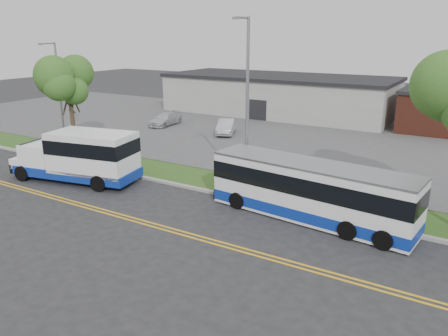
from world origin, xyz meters
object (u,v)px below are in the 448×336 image
Objects in this scene: tree_west at (69,85)px; parked_car_a at (226,126)px; streetlight_near at (247,100)px; pedestrian at (110,151)px; streetlight_far at (59,88)px; parked_car_b at (166,119)px; transit_bus at (310,191)px; shuttle_bus at (82,155)px.

parked_car_a is (6.61, 11.42, -4.36)m from tree_west.
streetlight_near is 11.41m from pedestrian.
parked_car_b is at bearing 69.74° from streetlight_far.
tree_west is 20.23m from transit_bus.
tree_west is 12.46m from parked_car_b.
shuttle_bus is at bearing -157.14° from streetlight_near.
transit_bus is at bearing -7.51° from tree_west.
pedestrian is 0.39× the size of parked_car_b.
streetlight_near is at bearing 11.54° from shuttle_bus.
tree_west reaches higher than pedestrian.
pedestrian is (4.45, -0.77, -4.21)m from tree_west.
shuttle_bus is at bearing -115.18° from parked_car_a.
streetlight_far is (-19.00, 2.69, -0.76)m from streetlight_near.
transit_bus is 2.58× the size of parked_car_a.
streetlight_far is 2.00× the size of parked_car_a.
transit_bus is at bearing 140.95° from pedestrian.
transit_bus is (19.72, -2.60, -3.70)m from tree_west.
parked_car_b is at bearing 92.56° from tree_west.
streetlight_near is at bearing -1.80° from tree_west.
shuttle_bus is 2.03× the size of parked_car_b.
tree_west is at bearing 178.20° from streetlight_near.
parked_car_b is (-0.52, 11.64, -4.42)m from tree_west.
tree_west is 4.62m from streetlight_far.
parked_car_a is (10.61, 9.20, -3.72)m from streetlight_far.
shuttle_bus is (-9.19, -3.88, -3.57)m from streetlight_near.
shuttle_bus is (9.81, -6.56, -2.81)m from streetlight_far.
streetlight_far is 4.94× the size of pedestrian.
shuttle_bus reaches higher than pedestrian.
streetlight_far is 1.93× the size of parked_car_b.
streetlight_far is (-4.00, 2.22, -0.65)m from tree_west.
streetlight_near is at bearing -8.05° from streetlight_far.
streetlight_near is 2.29× the size of parked_car_b.
transit_bus is (13.91, 1.75, -0.24)m from shuttle_bus.
pedestrian is at bearing -122.32° from parked_car_a.
transit_bus is (23.72, -4.81, -3.05)m from streetlight_far.
pedestrian is at bearing -9.83° from tree_west.
streetlight_near reaches higher than streetlight_far.
tree_west is at bearing -90.40° from parked_car_b.
tree_west reaches higher than parked_car_a.
shuttle_bus is 15.81m from parked_car_a.
streetlight_near reaches higher than tree_west.
tree_west is 8.04m from shuttle_bus.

